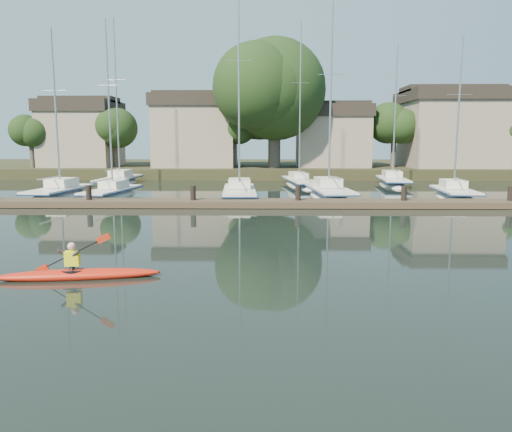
{
  "coord_description": "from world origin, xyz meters",
  "views": [
    {
      "loc": [
        1.13,
        -14.27,
        3.85
      ],
      "look_at": [
        0.82,
        2.77,
        1.2
      ],
      "focal_mm": 35.0,
      "sensor_mm": 36.0,
      "label": 1
    }
  ],
  "objects_px": {
    "sailboat_7": "(392,187)",
    "sailboat_6": "(299,187)",
    "sailboat_4": "(454,201)",
    "sailboat_2": "(239,201)",
    "dock": "(245,203)",
    "sailboat_3": "(329,201)",
    "kayak": "(78,272)",
    "sailboat_5": "(119,187)",
    "sailboat_0": "(60,200)",
    "sailboat_1": "(112,200)"
  },
  "relations": [
    {
      "from": "sailboat_3",
      "to": "sailboat_5",
      "type": "height_order",
      "value": "sailboat_5"
    },
    {
      "from": "sailboat_0",
      "to": "sailboat_5",
      "type": "height_order",
      "value": "sailboat_5"
    },
    {
      "from": "kayak",
      "to": "sailboat_6",
      "type": "height_order",
      "value": "sailboat_6"
    },
    {
      "from": "sailboat_4",
      "to": "sailboat_6",
      "type": "xyz_separation_m",
      "value": [
        -9.56,
        8.62,
        0.02
      ]
    },
    {
      "from": "kayak",
      "to": "sailboat_5",
      "type": "bearing_deg",
      "value": 95.22
    },
    {
      "from": "sailboat_3",
      "to": "sailboat_7",
      "type": "bearing_deg",
      "value": 49.58
    },
    {
      "from": "sailboat_1",
      "to": "dock",
      "type": "bearing_deg",
      "value": -19.03
    },
    {
      "from": "sailboat_0",
      "to": "sailboat_7",
      "type": "xyz_separation_m",
      "value": [
        24.37,
        9.16,
        0.01
      ]
    },
    {
      "from": "sailboat_2",
      "to": "sailboat_6",
      "type": "bearing_deg",
      "value": 59.98
    },
    {
      "from": "sailboat_7",
      "to": "sailboat_6",
      "type": "bearing_deg",
      "value": -171.42
    },
    {
      "from": "sailboat_4",
      "to": "sailboat_3",
      "type": "bearing_deg",
      "value": -175.6
    },
    {
      "from": "sailboat_7",
      "to": "sailboat_3",
      "type": "bearing_deg",
      "value": -120.59
    },
    {
      "from": "sailboat_0",
      "to": "sailboat_6",
      "type": "xyz_separation_m",
      "value": [
        16.55,
        8.66,
        0.03
      ]
    },
    {
      "from": "dock",
      "to": "sailboat_2",
      "type": "bearing_deg",
      "value": 97.68
    },
    {
      "from": "sailboat_0",
      "to": "sailboat_6",
      "type": "bearing_deg",
      "value": 32.67
    },
    {
      "from": "sailboat_6",
      "to": "dock",
      "type": "bearing_deg",
      "value": -114.13
    },
    {
      "from": "sailboat_0",
      "to": "sailboat_2",
      "type": "relative_size",
      "value": 0.81
    },
    {
      "from": "dock",
      "to": "sailboat_0",
      "type": "distance_m",
      "value": 13.34
    },
    {
      "from": "sailboat_0",
      "to": "sailboat_7",
      "type": "height_order",
      "value": "sailboat_7"
    },
    {
      "from": "kayak",
      "to": "sailboat_7",
      "type": "height_order",
      "value": "sailboat_7"
    },
    {
      "from": "sailboat_0",
      "to": "sailboat_7",
      "type": "distance_m",
      "value": 26.04
    },
    {
      "from": "sailboat_2",
      "to": "sailboat_5",
      "type": "distance_m",
      "value": 14.44
    },
    {
      "from": "kayak",
      "to": "sailboat_5",
      "type": "height_order",
      "value": "sailboat_5"
    },
    {
      "from": "sailboat_3",
      "to": "sailboat_2",
      "type": "bearing_deg",
      "value": 179.16
    },
    {
      "from": "sailboat_2",
      "to": "sailboat_4",
      "type": "distance_m",
      "value": 14.1
    },
    {
      "from": "sailboat_0",
      "to": "sailboat_1",
      "type": "bearing_deg",
      "value": 7.88
    },
    {
      "from": "sailboat_1",
      "to": "sailboat_4",
      "type": "height_order",
      "value": "sailboat_1"
    },
    {
      "from": "kayak",
      "to": "sailboat_0",
      "type": "distance_m",
      "value": 21.15
    },
    {
      "from": "sailboat_5",
      "to": "sailboat_6",
      "type": "xyz_separation_m",
      "value": [
        15.29,
        -0.72,
        0.02
      ]
    },
    {
      "from": "sailboat_6",
      "to": "sailboat_5",
      "type": "bearing_deg",
      "value": 170.08
    },
    {
      "from": "kayak",
      "to": "sailboat_7",
      "type": "xyz_separation_m",
      "value": [
        15.87,
        28.52,
        -0.36
      ]
    },
    {
      "from": "sailboat_4",
      "to": "sailboat_7",
      "type": "relative_size",
      "value": 0.91
    },
    {
      "from": "dock",
      "to": "sailboat_3",
      "type": "distance_m",
      "value": 7.07
    },
    {
      "from": "sailboat_2",
      "to": "kayak",
      "type": "bearing_deg",
      "value": -103.45
    },
    {
      "from": "sailboat_4",
      "to": "sailboat_6",
      "type": "distance_m",
      "value": 12.87
    },
    {
      "from": "sailboat_2",
      "to": "sailboat_4",
      "type": "xyz_separation_m",
      "value": [
        14.1,
        0.3,
        -0.0
      ]
    },
    {
      "from": "sailboat_0",
      "to": "sailboat_2",
      "type": "distance_m",
      "value": 12.02
    },
    {
      "from": "sailboat_3",
      "to": "dock",
      "type": "bearing_deg",
      "value": -144.3
    },
    {
      "from": "kayak",
      "to": "sailboat_3",
      "type": "relative_size",
      "value": 0.33
    },
    {
      "from": "sailboat_1",
      "to": "sailboat_6",
      "type": "distance_m",
      "value": 15.62
    },
    {
      "from": "kayak",
      "to": "dock",
      "type": "height_order",
      "value": "kayak"
    },
    {
      "from": "sailboat_1",
      "to": "sailboat_4",
      "type": "xyz_separation_m",
      "value": [
        22.66,
        -0.13,
        -0.02
      ]
    },
    {
      "from": "kayak",
      "to": "dock",
      "type": "relative_size",
      "value": 0.13
    },
    {
      "from": "kayak",
      "to": "sailboat_3",
      "type": "height_order",
      "value": "sailboat_3"
    },
    {
      "from": "sailboat_1",
      "to": "sailboat_5",
      "type": "relative_size",
      "value": 0.84
    },
    {
      "from": "sailboat_1",
      "to": "sailboat_4",
      "type": "bearing_deg",
      "value": 7.43
    },
    {
      "from": "dock",
      "to": "sailboat_3",
      "type": "height_order",
      "value": "sailboat_3"
    },
    {
      "from": "sailboat_0",
      "to": "sailboat_4",
      "type": "xyz_separation_m",
      "value": [
        26.11,
        0.04,
        0.01
      ]
    },
    {
      "from": "dock",
      "to": "sailboat_5",
      "type": "bearing_deg",
      "value": 129.3
    },
    {
      "from": "sailboat_4",
      "to": "sailboat_2",
      "type": "bearing_deg",
      "value": -173.57
    }
  ]
}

